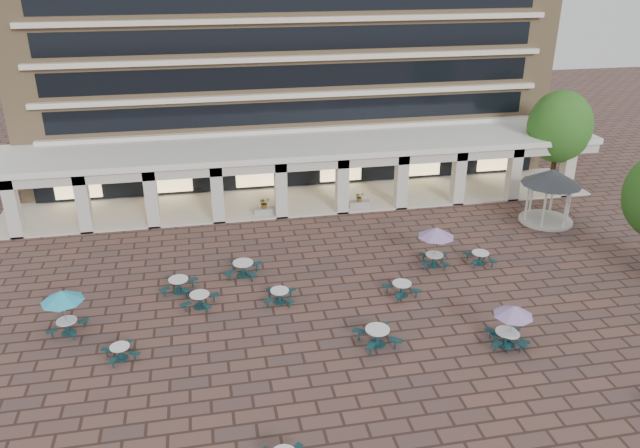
% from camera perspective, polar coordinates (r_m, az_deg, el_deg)
% --- Properties ---
extents(ground, '(120.00, 120.00, 0.00)m').
position_cam_1_polar(ground, '(32.20, 3.25, -7.60)').
color(ground, brown).
rests_on(ground, ground).
extents(apartment_building, '(40.00, 15.50, 25.20)m').
position_cam_1_polar(apartment_building, '(52.65, -3.54, 19.30)').
color(apartment_building, tan).
rests_on(apartment_building, ground).
extents(retail_arcade, '(42.00, 6.60, 4.40)m').
position_cam_1_polar(retail_arcade, '(44.16, -1.33, 5.69)').
color(retail_arcade, white).
rests_on(retail_arcade, ground).
extents(picnic_table_0, '(1.79, 1.79, 0.66)m').
position_cam_1_polar(picnic_table_0, '(29.67, -17.79, -11.01)').
color(picnic_table_0, '#123537').
rests_on(picnic_table_0, ground).
extents(picnic_table_2, '(2.14, 2.14, 0.86)m').
position_cam_1_polar(picnic_table_2, '(29.25, 5.26, -10.08)').
color(picnic_table_2, '#123537').
rests_on(picnic_table_2, ground).
extents(picnic_table_4, '(1.99, 1.99, 2.29)m').
position_cam_1_polar(picnic_table_4, '(31.51, -22.52, -6.25)').
color(picnic_table_4, '#123537').
rests_on(picnic_table_4, ground).
extents(picnic_table_5, '(2.05, 2.05, 0.76)m').
position_cam_1_polar(picnic_table_5, '(32.52, -10.93, -6.77)').
color(picnic_table_5, '#123537').
rests_on(picnic_table_5, ground).
extents(picnic_table_6, '(1.82, 1.82, 2.10)m').
position_cam_1_polar(picnic_table_6, '(29.69, 17.28, -7.72)').
color(picnic_table_6, '#123537').
rests_on(picnic_table_6, ground).
extents(picnic_table_7, '(1.95, 1.95, 0.76)m').
position_cam_1_polar(picnic_table_7, '(30.34, 16.63, -9.86)').
color(picnic_table_7, '#123537').
rests_on(picnic_table_7, ground).
extents(picnic_table_8, '(2.28, 2.28, 0.86)m').
position_cam_1_polar(picnic_table_8, '(35.06, -7.03, -3.99)').
color(picnic_table_8, '#123537').
rests_on(picnic_table_8, ground).
extents(picnic_table_9, '(1.85, 1.85, 0.72)m').
position_cam_1_polar(picnic_table_9, '(32.42, -3.71, -6.49)').
color(picnic_table_9, '#123537').
rests_on(picnic_table_9, ground).
extents(picnic_table_10, '(1.97, 1.97, 0.76)m').
position_cam_1_polar(picnic_table_10, '(33.22, 7.48, -5.82)').
color(picnic_table_10, '#123537').
rests_on(picnic_table_10, ground).
extents(picnic_table_11, '(2.10, 2.10, 2.42)m').
position_cam_1_polar(picnic_table_11, '(35.77, 10.58, -0.88)').
color(picnic_table_11, '#123537').
rests_on(picnic_table_11, ground).
extents(picnic_table_12, '(2.08, 2.08, 0.79)m').
position_cam_1_polar(picnic_table_12, '(34.10, -12.79, -5.38)').
color(picnic_table_12, '#123537').
rests_on(picnic_table_12, ground).
extents(picnic_table_13, '(1.69, 1.69, 0.74)m').
position_cam_1_polar(picnic_table_13, '(37.30, 14.43, -2.94)').
color(picnic_table_13, '#123537').
rests_on(picnic_table_13, ground).
extents(gazebo, '(3.91, 3.91, 3.64)m').
position_cam_1_polar(gazebo, '(43.56, 20.39, 3.54)').
color(gazebo, beige).
rests_on(gazebo, ground).
extents(tree_east_c, '(4.57, 4.57, 7.62)m').
position_cam_1_polar(tree_east_c, '(48.74, 21.07, 8.28)').
color(tree_east_c, '#41311A').
rests_on(tree_east_c, ground).
extents(planter_left, '(1.50, 0.83, 1.29)m').
position_cam_1_polar(planter_left, '(42.85, -5.10, 1.49)').
color(planter_left, '#9C9C96').
rests_on(planter_left, ground).
extents(planter_right, '(1.50, 0.69, 1.17)m').
position_cam_1_polar(planter_right, '(43.99, 3.60, 2.02)').
color(planter_right, '#9C9C96').
rests_on(planter_right, ground).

